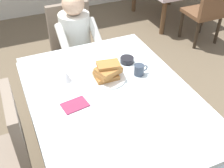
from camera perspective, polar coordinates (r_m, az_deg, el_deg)
The scene contains 15 objects.
ground_plane at distance 2.48m, azimuth 0.16°, elevation -15.45°, with size 14.00×14.00×0.00m, color brown.
dining_table_main at distance 2.00m, azimuth 0.19°, elevation -4.19°, with size 1.12×1.52×0.74m.
chair_diner at distance 2.99m, azimuth -7.99°, elevation 8.21°, with size 0.44×0.45×0.93m.
diner_person at distance 2.79m, azimuth -7.28°, elevation 9.26°, with size 0.40×0.43×1.12m.
chair_left_side at distance 2.00m, azimuth -21.00°, elevation -12.40°, with size 0.45×0.44×0.93m.
plate_breakfast at distance 2.08m, azimuth -1.01°, elevation 1.23°, with size 0.28×0.28×0.02m, color white.
breakfast_stack at distance 2.04m, azimuth -0.90°, elevation 2.67°, with size 0.22×0.20×0.12m.
cup_coffee at distance 2.12m, azimuth 5.61°, elevation 2.91°, with size 0.11×0.08×0.08m.
bowl_butter at distance 2.26m, azimuth 3.08°, elevation 4.94°, with size 0.11×0.11×0.04m, color black.
syrup_pitcher at distance 2.07m, azimuth -9.29°, elevation 1.45°, with size 0.08×0.08×0.07m.
fork_left_of_plate at distance 2.02m, azimuth -5.76°, elevation -0.49°, with size 0.18×0.01×0.01m, color silver.
knife_right_of_plate at distance 2.14m, azimuth 3.92°, elevation 2.03°, with size 0.20×0.01×0.01m, color silver.
spoon_near_edge at distance 1.86m, azimuth 1.46°, elevation -4.20°, with size 0.15×0.01×0.01m, color silver.
napkin_folded at distance 1.87m, azimuth -7.58°, elevation -4.34°, with size 0.17×0.12×0.01m, color #8C2D4C.
background_chair_empty at distance 4.04m, azimuth 19.20°, elevation 14.55°, with size 0.44×0.45×0.93m.
Camera 1 is at (-0.60, -1.36, 1.99)m, focal length 44.55 mm.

